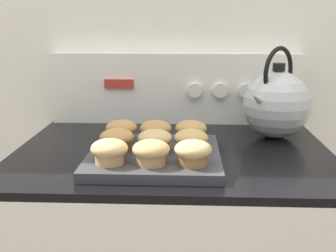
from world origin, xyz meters
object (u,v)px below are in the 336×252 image
muffin_r2_c1 (156,131)px  tea_kettle (276,103)px  muffin_r0_c2 (193,152)px  muffin_r1_c1 (155,140)px  muffin_r2_c0 (121,130)px  muffin_r1_c0 (117,140)px  muffin_pan (154,156)px  muffin_r0_c1 (151,152)px  muffin_r2_c2 (191,131)px  muffin_r1_c2 (191,140)px  muffin_r0_c0 (109,151)px

muffin_r2_c1 → tea_kettle: bearing=22.0°
muffin_r0_c2 → tea_kettle: (0.23, 0.30, 0.05)m
muffin_r1_c1 → muffin_r2_c0: size_ratio=1.00×
muffin_r1_c0 → muffin_pan: bearing=-0.5°
muffin_pan → muffin_r2_c1: 0.09m
muffin_r0_c1 → muffin_r2_c2: same height
muffin_r1_c1 → muffin_r2_c2: same height
muffin_r1_c2 → muffin_r1_c0: bearing=-179.8°
muffin_r0_c0 → muffin_r2_c2: 0.24m
muffin_r1_c0 → muffin_r1_c1: same height
muffin_r0_c1 → muffin_pan: bearing=90.0°
tea_kettle → muffin_r1_c0: bearing=-152.2°
muffin_r0_c2 → muffin_r2_c0: (-0.18, 0.17, 0.00)m
muffin_r1_c0 → muffin_r0_c1: bearing=-45.4°
muffin_r1_c1 → muffin_r2_c2: size_ratio=1.00×
muffin_r0_c1 → muffin_r2_c1: size_ratio=1.00×
muffin_r1_c2 → muffin_r2_c0: bearing=153.9°
muffin_r2_c0 → muffin_r2_c2: (0.17, 0.00, 0.00)m
tea_kettle → muffin_r0_c1: bearing=-136.6°
muffin_r2_c2 → muffin_pan: bearing=-133.7°
muffin_r1_c0 → muffin_r1_c2: same height
muffin_pan → muffin_r1_c2: bearing=1.0°
muffin_pan → muffin_r1_c0: (-0.09, 0.00, 0.04)m
muffin_r1_c1 → muffin_r2_c0: same height
muffin_r2_c0 → tea_kettle: bearing=17.4°
muffin_r0_c2 → muffin_r2_c0: 0.24m
muffin_r0_c2 → muffin_r2_c0: bearing=136.1°
muffin_r1_c2 → tea_kettle: 0.32m
muffin_r2_c1 → tea_kettle: size_ratio=0.32×
muffin_pan → muffin_r1_c1: bearing=-63.3°
muffin_r1_c1 → muffin_r2_c1: (-0.00, 0.09, 0.00)m
muffin_r2_c1 → muffin_pan: bearing=-88.0°
muffin_r2_c2 → tea_kettle: 0.27m
muffin_r0_c1 → tea_kettle: (0.32, 0.30, 0.05)m
muffin_r1_c1 → muffin_r2_c2: bearing=47.8°
muffin_r0_c0 → muffin_r0_c2: same height
muffin_r0_c2 → muffin_r1_c1: (-0.09, 0.08, 0.00)m
muffin_r1_c0 → muffin_r1_c2: (0.17, 0.00, 0.00)m
muffin_r0_c2 → muffin_r2_c0: size_ratio=1.00×
muffin_r0_c2 → muffin_r2_c2: bearing=91.1°
muffin_pan → muffin_r0_c2: 0.13m
muffin_pan → muffin_r1_c0: bearing=179.5°
muffin_r2_c0 → muffin_pan: bearing=-44.1°
muffin_r0_c2 → muffin_r2_c0: same height
muffin_r0_c0 → muffin_pan: bearing=43.8°
muffin_r0_c2 → muffin_r2_c2: size_ratio=1.00×
muffin_r1_c1 → muffin_r0_c2: bearing=-43.2°
muffin_pan → muffin_r0_c0: 0.13m
muffin_r1_c0 → muffin_r2_c0: bearing=91.6°
muffin_r1_c2 → tea_kettle: (0.23, 0.21, 0.05)m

